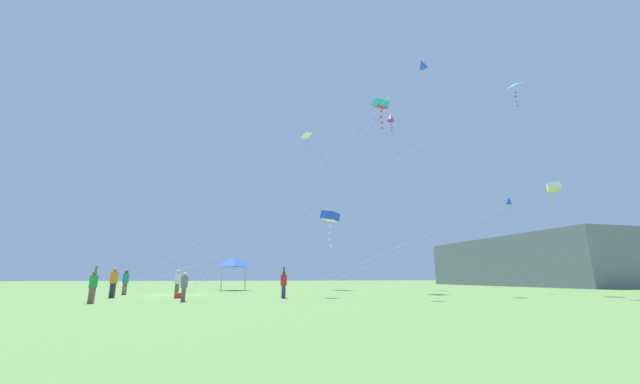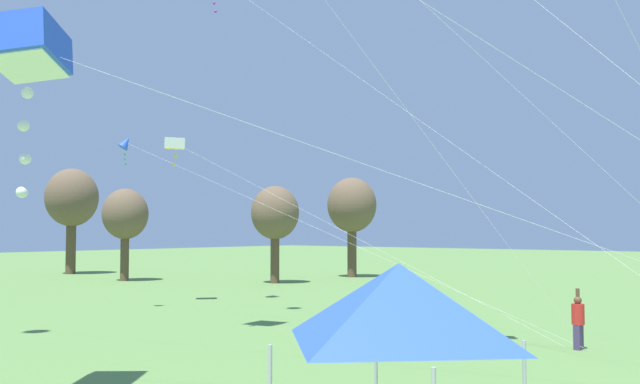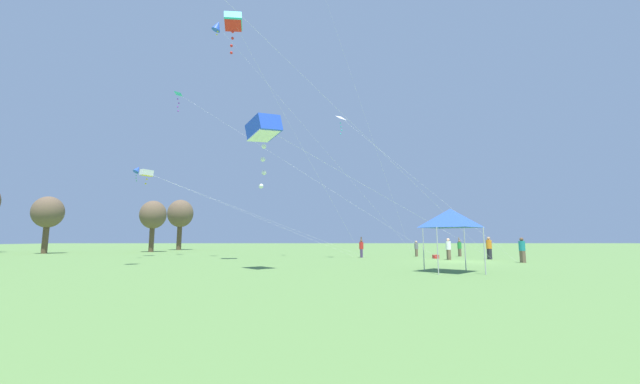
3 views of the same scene
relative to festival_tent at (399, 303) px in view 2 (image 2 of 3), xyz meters
The scene contains 9 objects.
tree_far_left 44.61m from the festival_tent, 58.48° to the left, with size 3.25×3.25×6.57m.
tree_far_centre 54.48m from the festival_tent, 62.26° to the left, with size 4.31×4.31×8.69m.
tree_far_right 46.18m from the festival_tent, 37.12° to the left, with size 3.79×3.79×7.66m.
tree_near_right 40.07m from the festival_tent, 44.77° to the left, with size 3.28×3.28×6.62m.
festival_tent is the anchor object (origin of this frame).
person_red_shirt 14.75m from the festival_tent, 11.05° to the left, with size 0.38×0.38×1.84m.
kite_blue_diamond_2 25.61m from the festival_tent, 61.64° to the left, with size 2.71×20.19×7.99m.
kite_blue_box_4 10.85m from the festival_tent, 87.62° to the left, with size 12.36×18.70×8.26m.
kite_white_box_6 28.34m from the festival_tent, 56.12° to the left, with size 1.60×20.53×8.28m.
Camera 2 is at (-16.02, -0.95, 3.62)m, focal length 40.00 mm.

